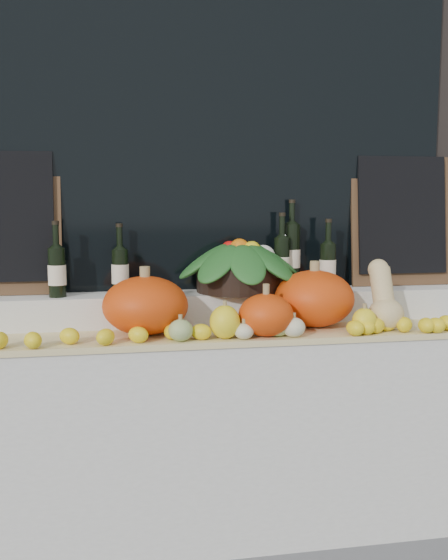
# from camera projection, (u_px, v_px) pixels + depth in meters

# --- Properties ---
(storefront_facade) EXTENTS (7.00, 0.94, 4.50)m
(storefront_facade) POSITION_uv_depth(u_px,v_px,m) (197.00, 45.00, 3.22)
(storefront_facade) COLOR beige
(storefront_facade) RESTS_ON ground
(display_sill) EXTENTS (2.30, 0.55, 0.88)m
(display_sill) POSITION_uv_depth(u_px,v_px,m) (221.00, 431.00, 2.74)
(display_sill) COLOR silver
(display_sill) RESTS_ON ground
(rear_tier) EXTENTS (2.30, 0.25, 0.16)m
(rear_tier) POSITION_uv_depth(u_px,v_px,m) (215.00, 309.00, 2.82)
(rear_tier) COLOR silver
(rear_tier) RESTS_ON display_sill
(straw_bedding) EXTENTS (2.10, 0.32, 0.02)m
(straw_bedding) POSITION_uv_depth(u_px,v_px,m) (226.00, 336.00, 2.56)
(straw_bedding) COLOR tan
(straw_bedding) RESTS_ON display_sill
(pumpkin_left) EXTENTS (0.41, 0.41, 0.24)m
(pumpkin_left) POSITION_uv_depth(u_px,v_px,m) (145.00, 305.00, 2.53)
(pumpkin_left) COLOR #DB430B
(pumpkin_left) RESTS_ON straw_bedding
(pumpkin_right) EXTENTS (0.44, 0.44, 0.24)m
(pumpkin_right) POSITION_uv_depth(u_px,v_px,m) (314.00, 298.00, 2.69)
(pumpkin_right) COLOR #DB430B
(pumpkin_right) RESTS_ON straw_bedding
(pumpkin_center) EXTENTS (0.24, 0.24, 0.17)m
(pumpkin_center) POSITION_uv_depth(u_px,v_px,m) (266.00, 315.00, 2.50)
(pumpkin_center) COLOR #DB430B
(pumpkin_center) RESTS_ON straw_bedding
(butternut_squash) EXTENTS (0.15, 0.21, 0.29)m
(butternut_squash) POSITION_uv_depth(u_px,v_px,m) (384.00, 300.00, 2.64)
(butternut_squash) COLOR #D4B77D
(butternut_squash) RESTS_ON straw_bedding
(decorative_gourds) EXTENTS (0.86, 0.13, 0.16)m
(decorative_gourds) POSITION_uv_depth(u_px,v_px,m) (263.00, 325.00, 2.48)
(decorative_gourds) COLOR #3A7021
(decorative_gourds) RESTS_ON straw_bedding
(lemon_heap) EXTENTS (2.20, 0.16, 0.06)m
(lemon_heap) POSITION_uv_depth(u_px,v_px,m) (231.00, 331.00, 2.45)
(lemon_heap) COLOR yellow
(lemon_heap) RESTS_ON straw_bedding
(produce_bowl) EXTENTS (0.59, 0.59, 0.25)m
(produce_bowl) POSITION_uv_depth(u_px,v_px,m) (239.00, 265.00, 2.80)
(produce_bowl) COLOR black
(produce_bowl) RESTS_ON rear_tier
(wine_bottle_far_left) EXTENTS (0.08, 0.08, 0.32)m
(wine_bottle_far_left) POSITION_uv_depth(u_px,v_px,m) (57.00, 271.00, 2.64)
(wine_bottle_far_left) COLOR black
(wine_bottle_far_left) RESTS_ON rear_tier
(wine_bottle_near_left) EXTENTS (0.08, 0.08, 0.31)m
(wine_bottle_near_left) POSITION_uv_depth(u_px,v_px,m) (120.00, 270.00, 2.74)
(wine_bottle_near_left) COLOR black
(wine_bottle_near_left) RESTS_ON rear_tier
(wine_bottle_tall) EXTENTS (0.08, 0.08, 0.41)m
(wine_bottle_tall) POSITION_uv_depth(u_px,v_px,m) (291.00, 255.00, 2.91)
(wine_bottle_tall) COLOR black
(wine_bottle_tall) RESTS_ON rear_tier
(wine_bottle_near_right) EXTENTS (0.08, 0.08, 0.35)m
(wine_bottle_near_right) POSITION_uv_depth(u_px,v_px,m) (282.00, 263.00, 2.86)
(wine_bottle_near_right) COLOR black
(wine_bottle_near_right) RESTS_ON rear_tier
(wine_bottle_far_right) EXTENTS (0.08, 0.08, 0.33)m
(wine_bottle_far_right) POSITION_uv_depth(u_px,v_px,m) (328.00, 266.00, 2.86)
(wine_bottle_far_right) COLOR black
(wine_bottle_far_right) RESTS_ON rear_tier
(chalkboard_left) EXTENTS (0.50, 0.10, 0.62)m
(chalkboard_left) POSITION_uv_depth(u_px,v_px,m) (1.00, 220.00, 2.67)
(chalkboard_left) COLOR #4C331E
(chalkboard_left) RESTS_ON rear_tier
(chalkboard_right) EXTENTS (0.50, 0.10, 0.62)m
(chalkboard_right) POSITION_uv_depth(u_px,v_px,m) (401.00, 218.00, 3.00)
(chalkboard_right) COLOR #4C331E
(chalkboard_right) RESTS_ON rear_tier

